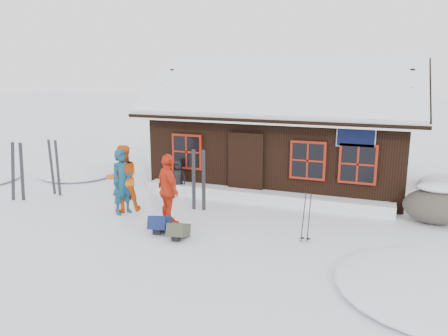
{
  "coord_description": "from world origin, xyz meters",
  "views": [
    {
      "loc": [
        5.03,
        -10.04,
        3.9
      ],
      "look_at": [
        0.81,
        0.81,
        1.3
      ],
      "focal_mm": 35.0,
      "sensor_mm": 36.0,
      "label": 1
    }
  ],
  "objects_px": {
    "backpack_blue": "(160,226)",
    "ski_pair_left": "(17,172)",
    "skier_crouched": "(178,177)",
    "ski_poles": "(306,218)",
    "skier_orange_left": "(123,178)",
    "backpack_olive": "(179,233)",
    "boulder": "(436,205)",
    "skier_orange_right": "(168,190)",
    "skier_teal": "(123,182)"
  },
  "relations": [
    {
      "from": "skier_orange_right",
      "to": "skier_crouched",
      "type": "bearing_deg",
      "value": -28.79
    },
    {
      "from": "skier_crouched",
      "to": "boulder",
      "type": "distance_m",
      "value": 7.54
    },
    {
      "from": "skier_orange_right",
      "to": "skier_crouched",
      "type": "relative_size",
      "value": 1.69
    },
    {
      "from": "skier_teal",
      "to": "skier_orange_left",
      "type": "height_order",
      "value": "skier_orange_left"
    },
    {
      "from": "backpack_blue",
      "to": "skier_orange_left",
      "type": "bearing_deg",
      "value": 136.42
    },
    {
      "from": "skier_teal",
      "to": "backpack_olive",
      "type": "bearing_deg",
      "value": -93.45
    },
    {
      "from": "skier_crouched",
      "to": "backpack_olive",
      "type": "relative_size",
      "value": 1.99
    },
    {
      "from": "ski_poles",
      "to": "backpack_blue",
      "type": "distance_m",
      "value": 3.55
    },
    {
      "from": "ski_pair_left",
      "to": "skier_orange_right",
      "type": "bearing_deg",
      "value": -13.29
    },
    {
      "from": "skier_teal",
      "to": "skier_orange_left",
      "type": "relative_size",
      "value": 0.96
    },
    {
      "from": "ski_poles",
      "to": "backpack_blue",
      "type": "height_order",
      "value": "ski_poles"
    },
    {
      "from": "skier_orange_left",
      "to": "skier_orange_right",
      "type": "height_order",
      "value": "skier_orange_left"
    },
    {
      "from": "skier_orange_left",
      "to": "backpack_olive",
      "type": "relative_size",
      "value": 3.42
    },
    {
      "from": "skier_orange_left",
      "to": "skier_orange_right",
      "type": "xyz_separation_m",
      "value": [
        1.75,
        -0.58,
        -0.01
      ]
    },
    {
      "from": "backpack_blue",
      "to": "backpack_olive",
      "type": "bearing_deg",
      "value": -31.87
    },
    {
      "from": "ski_poles",
      "to": "skier_crouched",
      "type": "bearing_deg",
      "value": 150.88
    },
    {
      "from": "ski_pair_left",
      "to": "ski_poles",
      "type": "relative_size",
      "value": 1.53
    },
    {
      "from": "boulder",
      "to": "backpack_olive",
      "type": "distance_m",
      "value": 6.7
    },
    {
      "from": "skier_orange_right",
      "to": "boulder",
      "type": "bearing_deg",
      "value": -118.78
    },
    {
      "from": "skier_orange_left",
      "to": "ski_pair_left",
      "type": "height_order",
      "value": "skier_orange_left"
    },
    {
      "from": "skier_orange_left",
      "to": "skier_orange_right",
      "type": "relative_size",
      "value": 1.02
    },
    {
      "from": "boulder",
      "to": "ski_pair_left",
      "type": "height_order",
      "value": "ski_pair_left"
    },
    {
      "from": "backpack_blue",
      "to": "ski_pair_left",
      "type": "bearing_deg",
      "value": 159.83
    },
    {
      "from": "backpack_blue",
      "to": "backpack_olive",
      "type": "xyz_separation_m",
      "value": [
        0.63,
        -0.24,
        -0.01
      ]
    },
    {
      "from": "skier_crouched",
      "to": "backpack_olive",
      "type": "bearing_deg",
      "value": -65.24
    },
    {
      "from": "skier_crouched",
      "to": "ski_poles",
      "type": "relative_size",
      "value": 0.91
    },
    {
      "from": "backpack_olive",
      "to": "ski_pair_left",
      "type": "bearing_deg",
      "value": 163.68
    },
    {
      "from": "skier_orange_left",
      "to": "ski_pair_left",
      "type": "bearing_deg",
      "value": -37.82
    },
    {
      "from": "skier_orange_right",
      "to": "ski_poles",
      "type": "relative_size",
      "value": 1.53
    },
    {
      "from": "skier_orange_left",
      "to": "skier_crouched",
      "type": "bearing_deg",
      "value": -148.93
    },
    {
      "from": "boulder",
      "to": "skier_orange_left",
      "type": "bearing_deg",
      "value": -165.81
    },
    {
      "from": "skier_orange_right",
      "to": "backpack_blue",
      "type": "bearing_deg",
      "value": 132.92
    },
    {
      "from": "skier_teal",
      "to": "ski_poles",
      "type": "xyz_separation_m",
      "value": [
        5.13,
        -0.24,
        -0.34
      ]
    },
    {
      "from": "skier_teal",
      "to": "boulder",
      "type": "relative_size",
      "value": 1.1
    },
    {
      "from": "skier_crouched",
      "to": "ski_poles",
      "type": "xyz_separation_m",
      "value": [
        4.62,
        -2.57,
        0.02
      ]
    },
    {
      "from": "skier_orange_left",
      "to": "ski_poles",
      "type": "relative_size",
      "value": 1.56
    },
    {
      "from": "skier_orange_left",
      "to": "backpack_olive",
      "type": "xyz_separation_m",
      "value": [
        2.42,
        -1.37,
        -0.8
      ]
    },
    {
      "from": "boulder",
      "to": "ski_pair_left",
      "type": "distance_m",
      "value": 11.99
    },
    {
      "from": "ski_poles",
      "to": "skier_teal",
      "type": "bearing_deg",
      "value": 177.35
    },
    {
      "from": "boulder",
      "to": "backpack_blue",
      "type": "height_order",
      "value": "boulder"
    },
    {
      "from": "skier_teal",
      "to": "ski_pair_left",
      "type": "height_order",
      "value": "skier_teal"
    },
    {
      "from": "ski_pair_left",
      "to": "ski_poles",
      "type": "xyz_separation_m",
      "value": [
        8.84,
        -0.15,
        -0.31
      ]
    },
    {
      "from": "skier_orange_left",
      "to": "ski_pair_left",
      "type": "xyz_separation_m",
      "value": [
        -3.58,
        -0.29,
        -0.07
      ]
    },
    {
      "from": "skier_orange_right",
      "to": "ski_pair_left",
      "type": "bearing_deg",
      "value": 35.67
    },
    {
      "from": "ski_poles",
      "to": "backpack_blue",
      "type": "bearing_deg",
      "value": -168.75
    },
    {
      "from": "skier_orange_right",
      "to": "ski_poles",
      "type": "xyz_separation_m",
      "value": [
        3.5,
        0.14,
        -0.36
      ]
    },
    {
      "from": "backpack_olive",
      "to": "ski_poles",
      "type": "bearing_deg",
      "value": 11.93
    },
    {
      "from": "skier_crouched",
      "to": "ski_poles",
      "type": "bearing_deg",
      "value": -31.49
    },
    {
      "from": "ski_poles",
      "to": "backpack_olive",
      "type": "xyz_separation_m",
      "value": [
        -2.83,
        -0.93,
        -0.42
      ]
    },
    {
      "from": "skier_teal",
      "to": "skier_crouched",
      "type": "bearing_deg",
      "value": 11.25
    }
  ]
}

